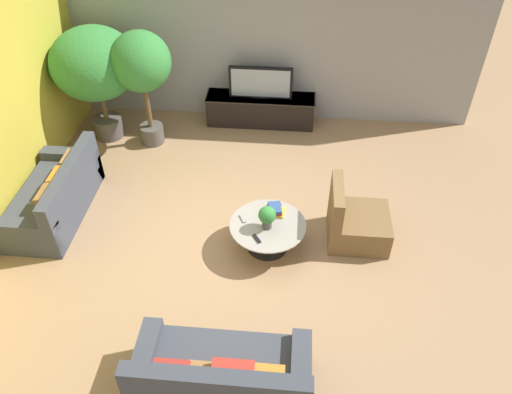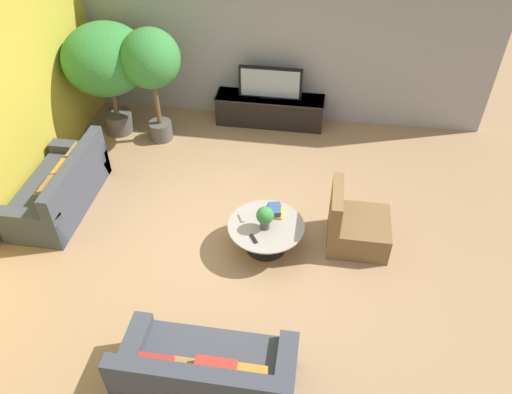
{
  "view_description": "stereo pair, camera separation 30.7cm",
  "coord_description": "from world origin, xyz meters",
  "px_view_note": "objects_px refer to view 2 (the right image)",
  "views": [
    {
      "loc": [
        0.63,
        -4.76,
        4.9
      ],
      "look_at": [
        0.19,
        0.24,
        0.55
      ],
      "focal_mm": 35.0,
      "sensor_mm": 36.0,
      "label": 1
    },
    {
      "loc": [
        0.94,
        -4.72,
        4.9
      ],
      "look_at": [
        0.19,
        0.24,
        0.55
      ],
      "focal_mm": 35.0,
      "sensor_mm": 36.0,
      "label": 2
    }
  ],
  "objects_px": {
    "couch_by_wall": "(61,190)",
    "armchair_wicker": "(355,227)",
    "potted_palm_corner": "(151,63)",
    "television": "(270,83)",
    "potted_palm_tall": "(106,62)",
    "media_console": "(270,110)",
    "potted_plant_tabletop": "(265,217)",
    "coffee_table": "(266,232)",
    "couch_near_entry": "(207,375)"
  },
  "relations": [
    {
      "from": "armchair_wicker",
      "to": "potted_palm_corner",
      "type": "relative_size",
      "value": 0.44
    },
    {
      "from": "potted_palm_tall",
      "to": "potted_palm_corner",
      "type": "bearing_deg",
      "value": -8.49
    },
    {
      "from": "couch_near_entry",
      "to": "armchair_wicker",
      "type": "bearing_deg",
      "value": -121.36
    },
    {
      "from": "media_console",
      "to": "potted_plant_tabletop",
      "type": "xyz_separation_m",
      "value": [
        0.34,
        -3.1,
        0.32
      ]
    },
    {
      "from": "coffee_table",
      "to": "potted_plant_tabletop",
      "type": "relative_size",
      "value": 3.06
    },
    {
      "from": "television",
      "to": "potted_palm_corner",
      "type": "relative_size",
      "value": 0.56
    },
    {
      "from": "coffee_table",
      "to": "potted_palm_corner",
      "type": "bearing_deg",
      "value": 132.92
    },
    {
      "from": "media_console",
      "to": "armchair_wicker",
      "type": "height_order",
      "value": "armchair_wicker"
    },
    {
      "from": "armchair_wicker",
      "to": "couch_by_wall",
      "type": "bearing_deg",
      "value": 88.34
    },
    {
      "from": "couch_by_wall",
      "to": "couch_near_entry",
      "type": "height_order",
      "value": "same"
    },
    {
      "from": "coffee_table",
      "to": "couch_near_entry",
      "type": "bearing_deg",
      "value": -98.24
    },
    {
      "from": "television",
      "to": "couch_near_entry",
      "type": "relative_size",
      "value": 0.62
    },
    {
      "from": "coffee_table",
      "to": "potted_palm_corner",
      "type": "height_order",
      "value": "potted_palm_corner"
    },
    {
      "from": "couch_near_entry",
      "to": "armchair_wicker",
      "type": "height_order",
      "value": "armchair_wicker"
    },
    {
      "from": "television",
      "to": "coffee_table",
      "type": "xyz_separation_m",
      "value": [
        0.35,
        -3.06,
        -0.52
      ]
    },
    {
      "from": "potted_palm_tall",
      "to": "potted_palm_corner",
      "type": "height_order",
      "value": "potted_palm_corner"
    },
    {
      "from": "television",
      "to": "armchair_wicker",
      "type": "relative_size",
      "value": 1.27
    },
    {
      "from": "coffee_table",
      "to": "couch_near_entry",
      "type": "xyz_separation_m",
      "value": [
        -0.31,
        -2.11,
        0.01
      ]
    },
    {
      "from": "couch_near_entry",
      "to": "potted_palm_tall",
      "type": "xyz_separation_m",
      "value": [
        -2.63,
        4.52,
        1.02
      ]
    },
    {
      "from": "coffee_table",
      "to": "armchair_wicker",
      "type": "relative_size",
      "value": 1.16
    },
    {
      "from": "television",
      "to": "potted_palm_corner",
      "type": "bearing_deg",
      "value": -156.89
    },
    {
      "from": "coffee_table",
      "to": "armchair_wicker",
      "type": "distance_m",
      "value": 1.18
    },
    {
      "from": "coffee_table",
      "to": "potted_palm_corner",
      "type": "distance_m",
      "value": 3.33
    },
    {
      "from": "media_console",
      "to": "potted_palm_tall",
      "type": "distance_m",
      "value": 2.86
    },
    {
      "from": "potted_palm_tall",
      "to": "potted_plant_tabletop",
      "type": "bearing_deg",
      "value": -40.07
    },
    {
      "from": "media_console",
      "to": "potted_palm_tall",
      "type": "xyz_separation_m",
      "value": [
        -2.58,
        -0.64,
        1.03
      ]
    },
    {
      "from": "potted_palm_corner",
      "to": "television",
      "type": "bearing_deg",
      "value": 23.11
    },
    {
      "from": "media_console",
      "to": "potted_plant_tabletop",
      "type": "relative_size",
      "value": 5.88
    },
    {
      "from": "couch_by_wall",
      "to": "potted_palm_corner",
      "type": "bearing_deg",
      "value": 154.69
    },
    {
      "from": "potted_plant_tabletop",
      "to": "potted_palm_corner",
      "type": "bearing_deg",
      "value": 132.24
    },
    {
      "from": "armchair_wicker",
      "to": "potted_plant_tabletop",
      "type": "bearing_deg",
      "value": 105.54
    },
    {
      "from": "media_console",
      "to": "couch_by_wall",
      "type": "height_order",
      "value": "couch_by_wall"
    },
    {
      "from": "potted_plant_tabletop",
      "to": "coffee_table",
      "type": "bearing_deg",
      "value": 78.5
    },
    {
      "from": "potted_palm_tall",
      "to": "potted_plant_tabletop",
      "type": "xyz_separation_m",
      "value": [
        2.92,
        -2.46,
        -0.72
      ]
    },
    {
      "from": "coffee_table",
      "to": "television",
      "type": "bearing_deg",
      "value": 96.48
    },
    {
      "from": "couch_by_wall",
      "to": "armchair_wicker",
      "type": "relative_size",
      "value": 2.05
    },
    {
      "from": "television",
      "to": "potted_palm_corner",
      "type": "distance_m",
      "value": 2.03
    },
    {
      "from": "television",
      "to": "potted_palm_tall",
      "type": "height_order",
      "value": "potted_palm_tall"
    },
    {
      "from": "couch_by_wall",
      "to": "potted_plant_tabletop",
      "type": "height_order",
      "value": "couch_by_wall"
    },
    {
      "from": "potted_palm_tall",
      "to": "television",
      "type": "bearing_deg",
      "value": 13.97
    },
    {
      "from": "coffee_table",
      "to": "potted_plant_tabletop",
      "type": "bearing_deg",
      "value": -101.5
    },
    {
      "from": "couch_near_entry",
      "to": "potted_palm_tall",
      "type": "relative_size",
      "value": 0.91
    },
    {
      "from": "couch_near_entry",
      "to": "television",
      "type": "bearing_deg",
      "value": -89.54
    },
    {
      "from": "coffee_table",
      "to": "potted_palm_tall",
      "type": "distance_m",
      "value": 3.93
    },
    {
      "from": "couch_near_entry",
      "to": "potted_palm_corner",
      "type": "bearing_deg",
      "value": -67.46
    },
    {
      "from": "media_console",
      "to": "coffee_table",
      "type": "height_order",
      "value": "media_console"
    },
    {
      "from": "couch_near_entry",
      "to": "potted_palm_corner",
      "type": "height_order",
      "value": "potted_palm_corner"
    },
    {
      "from": "couch_by_wall",
      "to": "potted_palm_corner",
      "type": "distance_m",
      "value": 2.37
    },
    {
      "from": "armchair_wicker",
      "to": "potted_palm_corner",
      "type": "distance_m",
      "value": 4.01
    },
    {
      "from": "couch_by_wall",
      "to": "potted_plant_tabletop",
      "type": "relative_size",
      "value": 5.4
    }
  ]
}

